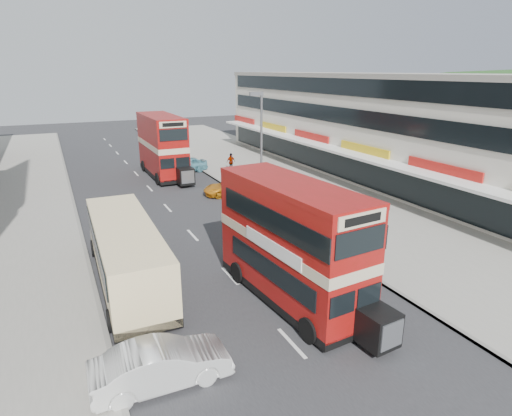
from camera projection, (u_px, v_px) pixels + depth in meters
ground at (322, 377)px, 14.09m from camera, size 160.00×160.00×0.00m
road_surface at (168, 208)px, 31.28m from camera, size 12.00×90.00×0.01m
pavement_right at (308, 188)px, 36.17m from camera, size 12.00×90.00×0.15m
kerb_left at (78, 219)px, 28.76m from camera, size 0.20×90.00×0.16m
kerb_right at (244, 197)px, 33.75m from camera, size 0.20×90.00×0.16m
commercial_row at (372, 125)px, 39.73m from camera, size 9.90×46.20×9.30m
street_lamp at (260, 140)px, 30.77m from camera, size 1.00×0.20×8.12m
bus_main at (292, 243)px, 18.05m from camera, size 3.29×9.28×5.07m
bus_second at (162, 146)px, 39.90m from camera, size 2.75×9.91×5.46m
coach at (126, 251)px, 19.89m from camera, size 2.81×10.17×2.68m
car_left_front at (161, 365)px, 13.56m from camera, size 4.42×1.60×1.45m
car_right_a at (266, 208)px, 29.17m from camera, size 4.71×2.08×1.34m
car_right_b at (231, 188)px, 34.42m from camera, size 4.48×2.37×1.20m
car_right_c at (185, 165)px, 41.94m from camera, size 4.44×2.20×1.46m
pedestrian_near at (307, 205)px, 28.66m from camera, size 0.77×0.68×1.75m
pedestrian_far at (231, 162)px, 42.00m from camera, size 1.07×0.66×1.71m
cyclist at (225, 186)px, 34.02m from camera, size 0.71×1.68×2.24m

